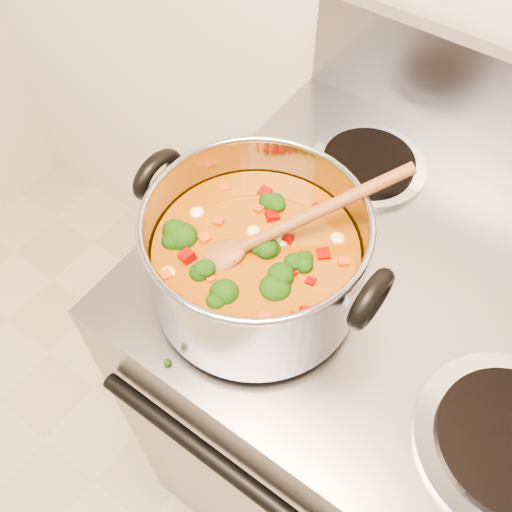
# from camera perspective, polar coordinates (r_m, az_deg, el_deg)

# --- Properties ---
(electric_range) EXTENTS (0.72, 0.65, 1.08)m
(electric_range) POSITION_cam_1_polar(r_m,az_deg,el_deg) (1.20, 11.53, -14.34)
(electric_range) COLOR gray
(electric_range) RESTS_ON ground
(stockpot) EXTENTS (0.32, 0.26, 0.16)m
(stockpot) POSITION_cam_1_polar(r_m,az_deg,el_deg) (0.69, 0.02, -0.31)
(stockpot) COLOR #9999A0
(stockpot) RESTS_ON electric_range
(wooden_spoon) EXTENTS (0.18, 0.23, 0.11)m
(wooden_spoon) POSITION_cam_1_polar(r_m,az_deg,el_deg) (0.66, 1.19, 2.11)
(wooden_spoon) COLOR brown
(wooden_spoon) RESTS_ON stockpot
(cooktop_crumbs) EXTENTS (0.20, 0.29, 0.01)m
(cooktop_crumbs) POSITION_cam_1_polar(r_m,az_deg,el_deg) (0.80, 5.32, 1.35)
(cooktop_crumbs) COLOR black
(cooktop_crumbs) RESTS_ON electric_range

